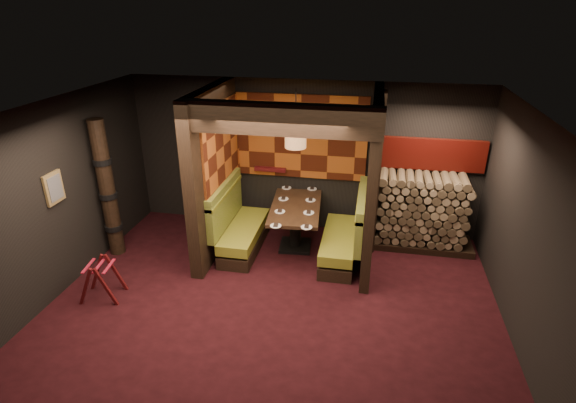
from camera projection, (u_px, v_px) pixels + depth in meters
The scene contains 23 objects.
floor at pixel (271, 310), 6.50m from camera, with size 6.50×5.50×0.02m, color black.
ceiling at pixel (267, 114), 5.33m from camera, with size 6.50×5.50×0.02m, color black.
wall_back at pixel (303, 157), 8.39m from camera, with size 6.50×0.02×2.85m, color black.
wall_front at pixel (188, 381), 3.44m from camera, with size 6.50×0.02×2.85m, color black.
wall_left at pixel (50, 203), 6.48m from camera, with size 0.02×5.50×2.85m, color black.
wall_right at pixel (535, 245), 5.35m from camera, with size 0.02×5.50×2.85m, color black.
partition_left at pixel (214, 172), 7.63m from camera, with size 0.20×2.20×2.85m, color black.
partition_right at pixel (372, 182), 7.22m from camera, with size 0.15×2.10×2.85m, color black.
header_beam at pixel (278, 119), 6.06m from camera, with size 2.85×0.18×0.44m, color black.
tapa_back_panel at pixel (301, 137), 8.19m from camera, with size 2.40×0.06×1.55m, color #A34D18.
tapa_side_panel at pixel (223, 146), 7.59m from camera, with size 0.04×1.85×1.45m, color #A34D18.
lacquer_shelf at pixel (270, 169), 8.49m from camera, with size 0.60×0.12×0.07m, color #4F0F13.
booth_bench_left at pixel (239, 228), 7.98m from camera, with size 0.68×1.60×1.14m.
booth_bench_right at pixel (345, 238), 7.65m from camera, with size 0.68×1.60×1.14m.
dining_table at pixel (296, 218), 7.92m from camera, with size 0.97×1.62×0.82m.
place_settings at pixel (296, 205), 7.82m from camera, with size 0.80×1.82×0.03m.
pendant_lamp at pixel (296, 134), 7.25m from camera, with size 0.35×0.35×0.95m.
framed_picture at pixel (54, 188), 6.48m from camera, with size 0.05×0.36×0.46m.
luggage_rack at pixel (101, 278), 6.66m from camera, with size 0.66×0.51×0.66m.
totem_column at pixel (107, 190), 7.52m from camera, with size 0.31×0.31×2.40m.
firewood_stack at pixel (426, 212), 7.93m from camera, with size 1.73×0.70×1.36m.
mosaic_header at pixel (431, 154), 7.84m from camera, with size 1.83×0.10×0.56m, color #65110A.
bay_front_post at pixel (378, 177), 7.43m from camera, with size 0.08×0.08×2.85m, color black.
Camera 1 is at (1.24, -5.15, 4.09)m, focal length 28.00 mm.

